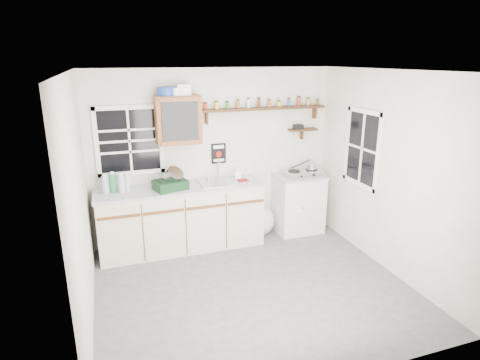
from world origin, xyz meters
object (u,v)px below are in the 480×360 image
(dish_rack, at_px, (171,182))
(hotplate, at_px, (303,173))
(main_cabinet, at_px, (182,218))
(right_cabinet, at_px, (298,203))
(upper_cabinet, at_px, (178,120))
(spice_shelf, at_px, (264,108))

(dish_rack, xyz_separation_m, hotplate, (2.01, 0.07, -0.07))
(main_cabinet, distance_m, right_cabinet, 1.84)
(upper_cabinet, height_order, dish_rack, upper_cabinet)
(upper_cabinet, distance_m, spice_shelf, 1.28)
(main_cabinet, relative_size, spice_shelf, 1.21)
(spice_shelf, bearing_deg, hotplate, -19.83)
(spice_shelf, height_order, hotplate, spice_shelf)
(main_cabinet, bearing_deg, spice_shelf, 9.26)
(main_cabinet, distance_m, spice_shelf, 1.98)
(upper_cabinet, bearing_deg, spice_shelf, 3.12)
(spice_shelf, bearing_deg, main_cabinet, -170.74)
(main_cabinet, height_order, right_cabinet, main_cabinet)
(dish_rack, bearing_deg, spice_shelf, -4.10)
(upper_cabinet, xyz_separation_m, spice_shelf, (1.27, 0.07, 0.10))
(upper_cabinet, height_order, hotplate, upper_cabinet)
(upper_cabinet, xyz_separation_m, hotplate, (1.85, -0.14, -0.88))
(right_cabinet, distance_m, upper_cabinet, 2.26)
(right_cabinet, distance_m, dish_rack, 2.05)
(main_cabinet, relative_size, hotplate, 3.79)
(right_cabinet, bearing_deg, upper_cabinet, 176.24)
(main_cabinet, xyz_separation_m, hotplate, (1.88, 0.01, 0.49))
(main_cabinet, distance_m, dish_rack, 0.58)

